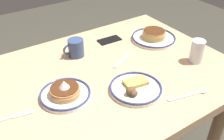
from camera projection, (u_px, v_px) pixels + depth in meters
name	position (u px, v px, depth m)	size (l,w,h in m)	color
dining_table	(106.00, 88.00, 1.38)	(1.34, 0.97, 0.73)	tan
plate_near_main	(154.00, 37.00, 1.62)	(0.28, 0.28, 0.06)	silver
plate_center_pancakes	(135.00, 88.00, 1.21)	(0.25, 0.25, 0.05)	silver
plate_far_companion	(65.00, 93.00, 1.17)	(0.23, 0.23, 0.09)	white
coffee_mug	(76.00, 48.00, 1.44)	(0.12, 0.09, 0.10)	#334772
drinking_glass	(197.00, 52.00, 1.39)	(0.07, 0.07, 0.13)	silver
cell_phone	(109.00, 40.00, 1.62)	(0.14, 0.07, 0.01)	black
fork_near	(122.00, 60.00, 1.43)	(0.17, 0.10, 0.01)	silver
butter_knife	(5.00, 119.00, 1.06)	(0.23, 0.06, 0.01)	silver
tea_spoon	(194.00, 94.00, 1.19)	(0.21, 0.06, 0.01)	silver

